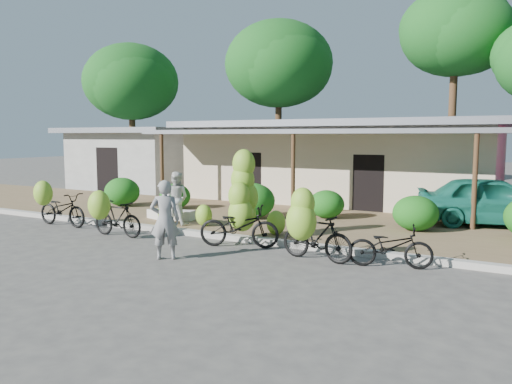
# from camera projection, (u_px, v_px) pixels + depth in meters

# --- Properties ---
(ground) EXTENTS (100.00, 100.00, 0.00)m
(ground) POSITION_uv_depth(u_px,v_px,m) (181.00, 255.00, 11.53)
(ground) COLOR #464341
(ground) RESTS_ON ground
(sidewalk) EXTENTS (60.00, 6.00, 0.12)m
(sidewalk) POSITION_uv_depth(u_px,v_px,m) (278.00, 221.00, 15.86)
(sidewalk) COLOR olive
(sidewalk) RESTS_ON ground
(curb) EXTENTS (60.00, 0.25, 0.15)m
(curb) POSITION_uv_depth(u_px,v_px,m) (228.00, 237.00, 13.26)
(curb) COLOR #A8A399
(curb) RESTS_ON ground
(shop_main) EXTENTS (13.00, 8.50, 3.35)m
(shop_main) POSITION_uv_depth(u_px,v_px,m) (342.00, 161.00, 20.83)
(shop_main) COLOR #C0AF91
(shop_main) RESTS_ON ground
(shop_grey) EXTENTS (7.00, 6.00, 3.15)m
(shop_grey) POSITION_uv_depth(u_px,v_px,m) (142.00, 158.00, 26.21)
(shop_grey) COLOR #A9A9A3
(shop_grey) RESTS_ON ground
(tree_back_left) EXTENTS (5.54, 5.45, 8.02)m
(tree_back_left) POSITION_uv_depth(u_px,v_px,m) (130.00, 81.00, 28.87)
(tree_back_left) COLOR #523120
(tree_back_left) RESTS_ON ground
(tree_far_center) EXTENTS (5.98, 5.92, 9.05)m
(tree_far_center) POSITION_uv_depth(u_px,v_px,m) (277.00, 63.00, 27.51)
(tree_far_center) COLOR #523120
(tree_far_center) RESTS_ON ground
(tree_center_right) EXTENTS (5.21, 5.10, 9.61)m
(tree_center_right) POSITION_uv_depth(u_px,v_px,m) (452.00, 31.00, 23.50)
(tree_center_right) COLOR #523120
(tree_center_right) RESTS_ON ground
(hedge_0) EXTENTS (1.37, 1.23, 1.07)m
(hedge_0) POSITION_uv_depth(u_px,v_px,m) (122.00, 192.00, 18.79)
(hedge_0) COLOR #155D15
(hedge_0) RESTS_ON sidewalk
(hedge_1) EXTENTS (1.17, 1.05, 0.91)m
(hedge_1) POSITION_uv_depth(u_px,v_px,m) (175.00, 196.00, 18.11)
(hedge_1) COLOR #155D15
(hedge_1) RESTS_ON sidewalk
(hedge_2) EXTENTS (1.44, 1.30, 1.13)m
(hedge_2) POSITION_uv_depth(u_px,v_px,m) (253.00, 201.00, 15.98)
(hedge_2) COLOR #155D15
(hedge_2) RESTS_ON sidewalk
(hedge_3) EXTENTS (1.15, 1.04, 0.90)m
(hedge_3) POSITION_uv_depth(u_px,v_px,m) (327.00, 204.00, 16.00)
(hedge_3) COLOR #155D15
(hedge_3) RESTS_ON sidewalk
(hedge_4) EXTENTS (1.26, 1.13, 0.98)m
(hedge_4) POSITION_uv_depth(u_px,v_px,m) (415.00, 213.00, 13.85)
(hedge_4) COLOR #155D15
(hedge_4) RESTS_ON sidewalk
(bike_far_left) EXTENTS (1.96, 1.26, 1.45)m
(bike_far_left) POSITION_uv_depth(u_px,v_px,m) (60.00, 207.00, 15.14)
(bike_far_left) COLOR black
(bike_far_left) RESTS_ON ground
(bike_left) EXTENTS (1.67, 1.16, 1.34)m
(bike_left) POSITION_uv_depth(u_px,v_px,m) (113.00, 215.00, 13.49)
(bike_left) COLOR black
(bike_left) RESTS_ON ground
(bike_center) EXTENTS (2.11, 1.46, 2.41)m
(bike_center) POSITION_uv_depth(u_px,v_px,m) (241.00, 210.00, 12.52)
(bike_center) COLOR black
(bike_center) RESTS_ON ground
(bike_right) EXTENTS (1.81, 1.29, 1.68)m
(bike_right) POSITION_uv_depth(u_px,v_px,m) (312.00, 230.00, 10.80)
(bike_right) COLOR black
(bike_right) RESTS_ON ground
(bike_far_right) EXTENTS (1.82, 1.03, 0.91)m
(bike_far_right) POSITION_uv_depth(u_px,v_px,m) (390.00, 246.00, 10.40)
(bike_far_right) COLOR black
(bike_far_right) RESTS_ON ground
(loose_banana_a) EXTENTS (0.53, 0.45, 0.66)m
(loose_banana_a) POSITION_uv_depth(u_px,v_px,m) (166.00, 213.00, 14.99)
(loose_banana_a) COLOR #88C731
(loose_banana_a) RESTS_ON sidewalk
(loose_banana_b) EXTENTS (0.51, 0.43, 0.64)m
(loose_banana_b) POSITION_uv_depth(u_px,v_px,m) (204.00, 215.00, 14.58)
(loose_banana_b) COLOR #88C731
(loose_banana_b) RESTS_ON sidewalk
(loose_banana_c) EXTENTS (0.53, 0.45, 0.66)m
(loose_banana_c) POSITION_uv_depth(u_px,v_px,m) (276.00, 223.00, 13.26)
(loose_banana_c) COLOR #88C731
(loose_banana_c) RESTS_ON sidewalk
(sack_near) EXTENTS (0.90, 0.52, 0.30)m
(sack_near) POSITION_uv_depth(u_px,v_px,m) (181.00, 215.00, 15.66)
(sack_near) COLOR silver
(sack_near) RESTS_ON sidewalk
(sack_far) EXTENTS (0.83, 0.57, 0.28)m
(sack_far) POSITION_uv_depth(u_px,v_px,m) (158.00, 214.00, 15.93)
(sack_far) COLOR silver
(sack_far) RESTS_ON sidewalk
(vendor) EXTENTS (0.78, 0.71, 1.78)m
(vendor) POSITION_uv_depth(u_px,v_px,m) (165.00, 220.00, 11.07)
(vendor) COLOR gray
(vendor) RESTS_ON ground
(bystander) EXTENTS (0.88, 0.75, 1.58)m
(bystander) POSITION_uv_depth(u_px,v_px,m) (176.00, 198.00, 14.74)
(bystander) COLOR silver
(bystander) RESTS_ON sidewalk
(teal_van) EXTENTS (4.58, 2.70, 1.46)m
(teal_van) POSITION_uv_depth(u_px,v_px,m) (493.00, 201.00, 14.60)
(teal_van) COLOR #186F5B
(teal_van) RESTS_ON sidewalk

